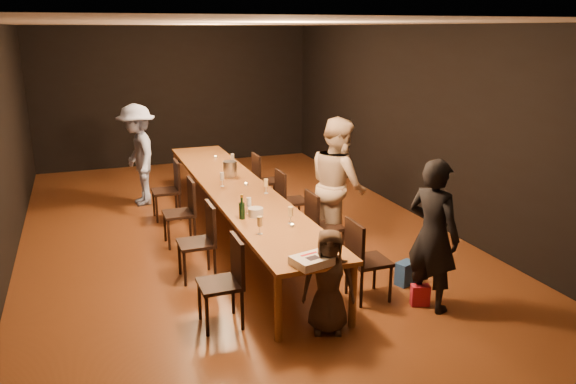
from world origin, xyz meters
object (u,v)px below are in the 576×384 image
object	(u,v)px
chair_right_2	(292,200)
child	(329,281)
chair_left_0	(220,283)
man_blue	(138,155)
chair_right_1	(325,226)
chair_left_3	(166,190)
chair_right_3	(267,181)
chair_left_1	(196,242)
birthday_cake	(312,261)
chair_right_0	(369,260)
table	(237,191)
woman_birthday	(433,235)
ice_bucket	(230,169)
plate_stack	(256,212)
champagne_bottle	(242,207)
woman_tan	(338,185)
chair_left_2	(179,213)

from	to	relation	value
chair_right_2	child	world-z (taller)	child
chair_left_0	man_blue	size ratio (longest dim) A/B	0.54
chair_right_1	chair_left_3	xyz separation A→B (m)	(-1.70, 2.40, 0.00)
chair_right_2	chair_right_3	size ratio (longest dim) A/B	1.00
chair_left_1	birthday_cake	distance (m)	1.90
chair_right_0	chair_right_1	world-z (taller)	same
chair_left_0	birthday_cake	bearing A→B (deg)	-122.21
table	woman_birthday	xyz separation A→B (m)	(1.37, -2.81, 0.13)
ice_bucket	plate_stack	bearing A→B (deg)	-95.68
chair_left_3	child	size ratio (longest dim) A/B	0.86
chair_right_1	ice_bucket	size ratio (longest dim) A/B	3.92
chair_right_2	chair_left_0	bearing A→B (deg)	-35.31
birthday_cake	chair_right_1	bearing A→B (deg)	48.38
child	plate_stack	bearing A→B (deg)	121.61
chair_left_0	child	xyz separation A→B (m)	(0.98, -0.49, 0.07)
table	champagne_bottle	world-z (taller)	champagne_bottle
ice_bucket	woman_tan	bearing A→B (deg)	-55.31
woman_tan	ice_bucket	bearing A→B (deg)	36.22
chair_right_1	woman_birthday	size ratio (longest dim) A/B	0.56
chair_right_1	birthday_cake	world-z (taller)	chair_right_1
chair_right_0	chair_left_1	world-z (taller)	same
chair_left_0	woman_tan	size ratio (longest dim) A/B	0.51
table	child	xyz separation A→B (m)	(0.13, -2.89, -0.16)
birthday_cake	chair_left_2	bearing A→B (deg)	91.75
woman_tan	child	size ratio (longest dim) A/B	1.70
table	woman_birthday	world-z (taller)	woman_birthday
child	birthday_cake	size ratio (longest dim) A/B	2.58
chair_left_2	chair_right_3	bearing A→B (deg)	-54.78
woman_tan	table	bearing A→B (deg)	52.59
chair_left_0	ice_bucket	size ratio (longest dim) A/B	3.92
chair_left_3	champagne_bottle	distance (m)	2.65
chair_left_3	plate_stack	world-z (taller)	chair_left_3
child	chair_left_0	bearing A→B (deg)	175.51
chair_left_2	birthday_cake	xyz separation A→B (m)	(0.79, -2.90, 0.33)
table	chair_left_0	distance (m)	2.56
man_blue	woman_tan	bearing A→B (deg)	31.39
chair_left_1	man_blue	distance (m)	3.37
table	chair_left_1	size ratio (longest dim) A/B	6.45
chair_left_3	man_blue	size ratio (longest dim) A/B	0.54
chair_right_2	chair_left_3	bearing A→B (deg)	-125.22
chair_left_1	champagne_bottle	world-z (taller)	champagne_bottle
chair_right_3	chair_left_2	world-z (taller)	same
chair_right_2	child	xyz separation A→B (m)	(-0.72, -2.89, 0.07)
chair_right_3	woman_tan	xyz separation A→B (m)	(0.30, -2.13, 0.45)
ice_bucket	child	bearing A→B (deg)	-88.90
woman_birthday	plate_stack	xyz separation A→B (m)	(-1.51, 1.49, -0.03)
woman_birthday	child	distance (m)	1.28
woman_tan	birthday_cake	xyz separation A→B (m)	(-1.21, -1.97, -0.13)
table	ice_bucket	world-z (taller)	ice_bucket
chair_left_1	champagne_bottle	distance (m)	0.71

